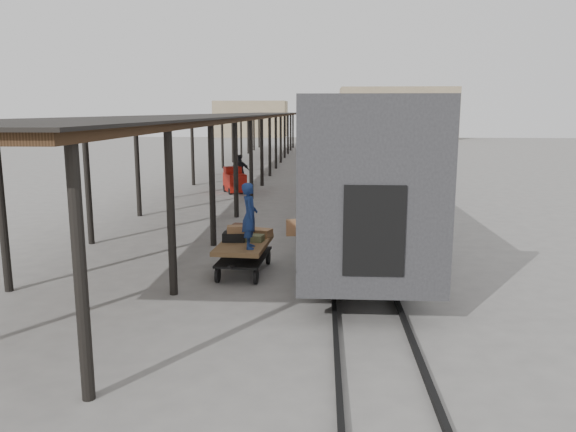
# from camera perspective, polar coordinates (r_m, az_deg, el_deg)

# --- Properties ---
(ground) EXTENTS (160.00, 160.00, 0.00)m
(ground) POSITION_cam_1_polar(r_m,az_deg,el_deg) (15.51, -4.75, -5.67)
(ground) COLOR slate
(ground) RESTS_ON ground
(train) EXTENTS (3.45, 76.01, 4.01)m
(train) POSITION_cam_1_polar(r_m,az_deg,el_deg) (48.56, 4.73, 8.65)
(train) COLOR silver
(train) RESTS_ON ground
(canopy) EXTENTS (4.90, 64.30, 4.15)m
(canopy) POSITION_cam_1_polar(r_m,az_deg,el_deg) (39.13, -4.79, 10.10)
(canopy) COLOR #422B19
(canopy) RESTS_ON ground
(rails) EXTENTS (1.54, 150.00, 0.12)m
(rails) POSITION_cam_1_polar(r_m,az_deg,el_deg) (48.93, 4.69, 5.57)
(rails) COLOR black
(rails) RESTS_ON ground
(building_far) EXTENTS (18.00, 10.00, 8.00)m
(building_far) POSITION_cam_1_polar(r_m,az_deg,el_deg) (93.48, 10.93, 10.23)
(building_far) COLOR tan
(building_far) RESTS_ON ground
(building_left) EXTENTS (12.00, 8.00, 6.00)m
(building_left) POSITION_cam_1_polar(r_m,az_deg,el_deg) (97.50, -3.74, 9.82)
(building_left) COLOR tan
(building_left) RESTS_ON ground
(baggage_cart) EXTENTS (1.41, 2.48, 0.86)m
(baggage_cart) POSITION_cam_1_polar(r_m,az_deg,el_deg) (15.24, -4.48, -3.44)
(baggage_cart) COLOR brown
(baggage_cart) RESTS_ON ground
(suitcase_stack) EXTENTS (1.31, 1.13, 0.43)m
(suitcase_stack) POSITION_cam_1_polar(r_m,az_deg,el_deg) (15.53, -4.51, -1.78)
(suitcase_stack) COLOR #333336
(suitcase_stack) RESTS_ON baggage_cart
(luggage_tug) EXTENTS (1.48, 1.79, 1.37)m
(luggage_tug) POSITION_cam_1_polar(r_m,az_deg,el_deg) (30.40, -5.46, 3.56)
(luggage_tug) COLOR maroon
(luggage_tug) RESTS_ON ground
(porter) EXTENTS (0.48, 0.66, 1.70)m
(porter) POSITION_cam_1_polar(r_m,az_deg,el_deg) (14.35, -3.91, 0.03)
(porter) COLOR navy
(porter) RESTS_ON baggage_cart
(pedestrian) EXTENTS (1.19, 0.63, 1.94)m
(pedestrian) POSITION_cam_1_polar(r_m,az_deg,el_deg) (31.72, -4.89, 4.48)
(pedestrian) COLOR black
(pedestrian) RESTS_ON ground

